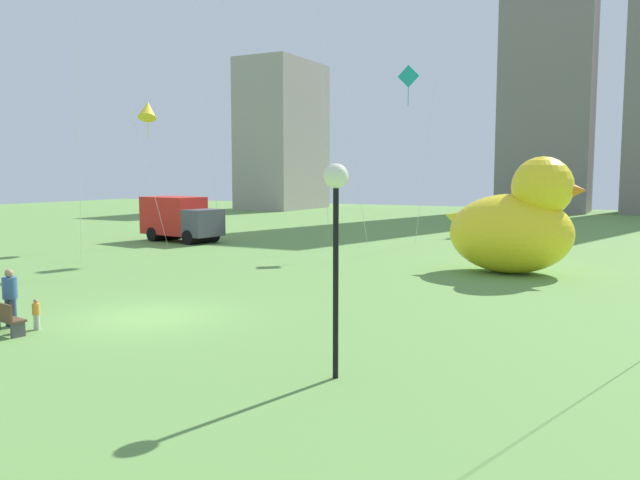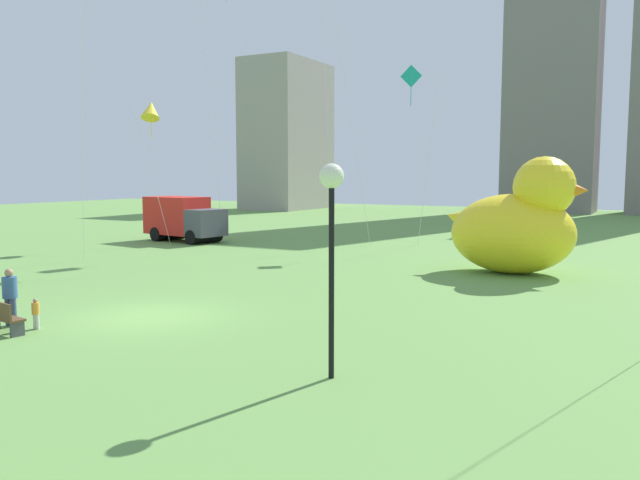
# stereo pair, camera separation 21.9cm
# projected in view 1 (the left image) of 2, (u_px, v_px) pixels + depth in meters

# --- Properties ---
(ground_plane) EXTENTS (140.00, 140.00, 0.00)m
(ground_plane) POSITION_uv_depth(u_px,v_px,m) (149.00, 317.00, 19.31)
(ground_plane) COLOR #649447
(park_bench) EXTENTS (1.55, 0.68, 0.90)m
(park_bench) POSITION_uv_depth(u_px,v_px,m) (2.00, 317.00, 17.19)
(park_bench) COLOR brown
(park_bench) RESTS_ON ground
(person_adult) EXTENTS (0.40, 0.40, 1.65)m
(person_adult) POSITION_uv_depth(u_px,v_px,m) (10.00, 295.00, 17.99)
(person_adult) COLOR #38476B
(person_adult) RESTS_ON ground
(person_child) EXTENTS (0.21, 0.21, 0.87)m
(person_child) POSITION_uv_depth(u_px,v_px,m) (36.00, 313.00, 17.68)
(person_child) COLOR silver
(person_child) RESTS_ON ground
(giant_inflatable_duck) EXTENTS (6.10, 3.91, 5.06)m
(giant_inflatable_duck) POSITION_uv_depth(u_px,v_px,m) (516.00, 224.00, 27.66)
(giant_inflatable_duck) COLOR yellow
(giant_inflatable_duck) RESTS_ON ground
(lamppost) EXTENTS (0.51, 0.51, 4.52)m
(lamppost) POSITION_uv_depth(u_px,v_px,m) (336.00, 209.00, 13.17)
(lamppost) COLOR black
(lamppost) RESTS_ON ground
(box_truck) EXTENTS (5.86, 3.16, 2.85)m
(box_truck) POSITION_uv_depth(u_px,v_px,m) (180.00, 219.00, 40.94)
(box_truck) COLOR red
(box_truck) RESTS_ON ground
(kite_yellow) EXTENTS (2.22, 2.28, 8.92)m
(kite_yellow) POSITION_uv_depth(u_px,v_px,m) (148.00, 110.00, 38.59)
(kite_yellow) COLOR silver
(kite_yellow) RESTS_ON ground
(kite_teal) EXTENTS (2.29, 1.74, 10.55)m
(kite_teal) POSITION_uv_depth(u_px,v_px,m) (410.00, 83.00, 36.71)
(kite_teal) COLOR silver
(kite_teal) RESTS_ON ground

